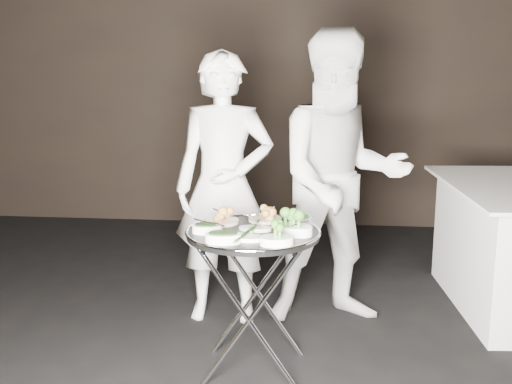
# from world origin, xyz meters

# --- Properties ---
(wall_back) EXTENTS (6.00, 0.05, 3.00)m
(wall_back) POSITION_xyz_m (0.00, 3.52, 1.50)
(wall_back) COLOR black
(wall_back) RESTS_ON floor
(tray_stand) EXTENTS (0.52, 0.44, 0.76)m
(tray_stand) POSITION_xyz_m (0.23, 0.44, 0.43)
(tray_stand) COLOR silver
(tray_stand) RESTS_ON floor
(serving_tray) EXTENTS (0.69, 0.69, 0.04)m
(serving_tray) POSITION_xyz_m (0.23, 0.44, 0.77)
(serving_tray) COLOR black
(serving_tray) RESTS_ON tray_stand
(potato_plate_a) EXTENTS (0.19, 0.19, 0.07)m
(potato_plate_a) POSITION_xyz_m (0.04, 0.58, 0.81)
(potato_plate_a) COLOR beige
(potato_plate_a) RESTS_ON serving_tray
(potato_plate_b) EXTENTS (0.18, 0.18, 0.07)m
(potato_plate_b) POSITION_xyz_m (0.27, 0.65, 0.81)
(potato_plate_b) COLOR beige
(potato_plate_b) RESTS_ON serving_tray
(greens_bowl) EXTENTS (0.12, 0.12, 0.07)m
(greens_bowl) POSITION_xyz_m (0.46, 0.58, 0.81)
(greens_bowl) COLOR white
(greens_bowl) RESTS_ON serving_tray
(asparagus_plate_a) EXTENTS (0.17, 0.10, 0.03)m
(asparagus_plate_a) POSITION_xyz_m (0.23, 0.46, 0.79)
(asparagus_plate_a) COLOR white
(asparagus_plate_a) RESTS_ON serving_tray
(asparagus_plate_b) EXTENTS (0.21, 0.15, 0.04)m
(asparagus_plate_b) POSITION_xyz_m (0.20, 0.28, 0.79)
(asparagus_plate_b) COLOR white
(asparagus_plate_b) RESTS_ON serving_tray
(spinach_bowl_a) EXTENTS (0.17, 0.12, 0.06)m
(spinach_bowl_a) POSITION_xyz_m (-0.00, 0.38, 0.81)
(spinach_bowl_a) COLOR white
(spinach_bowl_a) RESTS_ON serving_tray
(spinach_bowl_b) EXTENTS (0.18, 0.13, 0.07)m
(spinach_bowl_b) POSITION_xyz_m (0.10, 0.22, 0.81)
(spinach_bowl_b) COLOR white
(spinach_bowl_b) RESTS_ON serving_tray
(broccoli_bowl_a) EXTENTS (0.22, 0.20, 0.08)m
(broccoli_bowl_a) POSITION_xyz_m (0.44, 0.40, 0.81)
(broccoli_bowl_a) COLOR white
(broccoli_bowl_a) RESTS_ON serving_tray
(broccoli_bowl_b) EXTENTS (0.18, 0.15, 0.07)m
(broccoli_bowl_b) POSITION_xyz_m (0.36, 0.21, 0.81)
(broccoli_bowl_b) COLOR white
(broccoli_bowl_b) RESTS_ON serving_tray
(serving_utensils) EXTENTS (0.59, 0.45, 0.01)m
(serving_utensils) POSITION_xyz_m (0.24, 0.50, 0.83)
(serving_utensils) COLOR silver
(serving_utensils) RESTS_ON serving_tray
(waiter_left) EXTENTS (0.63, 0.42, 1.69)m
(waiter_left) POSITION_xyz_m (-0.03, 1.16, 0.85)
(waiter_left) COLOR white
(waiter_left) RESTS_ON floor
(waiter_right) EXTENTS (1.02, 0.87, 1.82)m
(waiter_right) POSITION_xyz_m (0.69, 1.19, 0.91)
(waiter_right) COLOR white
(waiter_right) RESTS_ON floor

